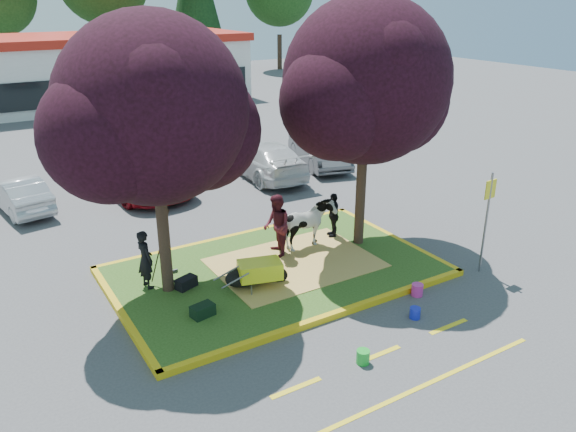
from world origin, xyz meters
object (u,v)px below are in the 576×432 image
handler (145,259)px  wheelbarrow (260,270)px  cow (306,225)px  bucket_green (363,357)px  sign_post (487,211)px  car_silver (20,194)px  bucket_blue (415,313)px  calf (247,275)px  bucket_pink (417,290)px

handler → wheelbarrow: handler is taller
cow → bucket_green: (-1.82, -4.86, -0.71)m
wheelbarrow → sign_post: size_ratio=0.68×
bucket_green → car_silver: bearing=109.8°
sign_post → bucket_green: size_ratio=9.49×
cow → car_silver: 10.14m
wheelbarrow → bucket_blue: wheelbarrow is taller
calf → bucket_pink: 4.18m
handler → bucket_blue: (4.79, -4.34, -0.76)m
bucket_green → bucket_blue: size_ratio=1.10×
cow → handler: size_ratio=1.12×
calf → handler: size_ratio=0.80×
sign_post → bucket_pink: (-2.34, -0.10, -1.56)m
bucket_green → wheelbarrow: bearing=96.2°
handler → wheelbarrow: 2.80m
cow → bucket_pink: size_ratio=5.53×
handler → bucket_blue: bearing=-141.9°
calf → sign_post: bearing=-46.0°
sign_post → calf: bearing=155.2°
wheelbarrow → bucket_pink: wheelbarrow is taller
bucket_green → bucket_pink: (2.82, 1.44, 0.01)m
cow → calf: cow is taller
bucket_pink → bucket_green: bearing=-153.0°
calf → bucket_green: 3.89m
cow → car_silver: cow is taller
bucket_pink → car_silver: car_silver is taller
bucket_pink → bucket_blue: 1.07m
calf → wheelbarrow: size_ratio=0.63×
cow → bucket_blue: 4.23m
wheelbarrow → calf: bearing=138.9°
wheelbarrow → sign_post: 5.99m
cow → wheelbarrow: 2.58m
handler → bucket_pink: handler is taller
cow → handler: (-4.55, 0.18, 0.04)m
calf → handler: 2.51m
handler → car_silver: (-1.86, 7.68, -0.30)m
cow → sign_post: sign_post is taller
sign_post → handler: bearing=153.1°
bucket_blue → wheelbarrow: bearing=130.7°
bucket_green → bucket_pink: size_ratio=0.95×
sign_post → bucket_blue: (-3.10, -0.84, -1.58)m
cow → handler: 4.55m
calf → handler: bearing=126.5°
calf → wheelbarrow: (0.20, -0.31, 0.23)m
bucket_pink → bucket_blue: size_ratio=1.15×
handler → bucket_blue: 6.51m
sign_post → wheelbarrow: bearing=157.2°
calf → car_silver: bearing=90.1°
calf → bucket_blue: bearing=-74.1°
sign_post → bucket_pink: 2.81m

